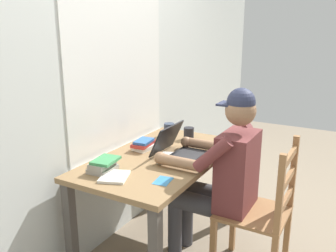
{
  "coord_description": "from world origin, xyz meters",
  "views": [
    {
      "loc": [
        -2.02,
        -1.19,
        1.59
      ],
      "look_at": [
        0.01,
        -0.05,
        0.95
      ],
      "focal_mm": 38.09,
      "sensor_mm": 36.0,
      "label": 1
    }
  ],
  "objects": [
    {
      "name": "seated_person",
      "position": [
        0.04,
        -0.44,
        0.69
      ],
      "size": [
        0.5,
        0.6,
        1.25
      ],
      "color": "brown",
      "rests_on": "ground"
    },
    {
      "name": "paper_pile_back_corner",
      "position": [
        -0.02,
        -0.11,
        0.73
      ],
      "size": [
        0.27,
        0.25,
        0.01
      ],
      "primitive_type": "cube",
      "rotation": [
        0.0,
        0.0,
        0.33
      ],
      "color": "silver",
      "rests_on": "desk"
    },
    {
      "name": "laptop",
      "position": [
        0.05,
        -0.11,
        0.78
      ],
      "size": [
        0.33,
        0.33,
        0.22
      ],
      "color": "black",
      "rests_on": "desk"
    },
    {
      "name": "book_stack_side",
      "position": [
        0.06,
        0.18,
        0.76
      ],
      "size": [
        0.21,
        0.14,
        0.07
      ],
      "color": "white",
      "rests_on": "desk"
    },
    {
      "name": "landscape_photo_print",
      "position": [
        -0.36,
        -0.23,
        0.73
      ],
      "size": [
        0.14,
        0.11,
        0.0
      ],
      "primitive_type": "cube",
      "rotation": [
        0.0,
        0.0,
        0.14
      ],
      "color": "teal",
      "rests_on": "desk"
    },
    {
      "name": "ground_plane",
      "position": [
        0.0,
        0.0,
        0.0
      ],
      "size": [
        8.0,
        8.0,
        0.0
      ],
      "primitive_type": "plane",
      "color": "gray"
    },
    {
      "name": "coffee_mug_white",
      "position": [
        0.22,
        0.08,
        0.78
      ],
      "size": [
        0.12,
        0.08,
        0.1
      ],
      "color": "silver",
      "rests_on": "desk"
    },
    {
      "name": "coffee_mug_spare",
      "position": [
        0.45,
        0.19,
        0.78
      ],
      "size": [
        0.12,
        0.09,
        0.1
      ],
      "color": "#2D384C",
      "rests_on": "desk"
    },
    {
      "name": "book_stack_main",
      "position": [
        -0.42,
        0.17,
        0.77
      ],
      "size": [
        0.19,
        0.16,
        0.08
      ],
      "color": "gray",
      "rests_on": "desk"
    },
    {
      "name": "back_wall",
      "position": [
        0.0,
        0.44,
        1.3
      ],
      "size": [
        6.0,
        0.08,
        2.6
      ],
      "color": "beige",
      "rests_on": "ground"
    },
    {
      "name": "desk",
      "position": [
        0.0,
        0.0,
        0.62
      ],
      "size": [
        1.28,
        0.73,
        0.73
      ],
      "color": "olive",
      "rests_on": "ground"
    },
    {
      "name": "paper_pile_near_laptop",
      "position": [
        -0.46,
        0.05,
        0.74
      ],
      "size": [
        0.23,
        0.21,
        0.02
      ],
      "primitive_type": "cube",
      "rotation": [
        0.0,
        0.0,
        0.38
      ],
      "color": "silver",
      "rests_on": "desk"
    },
    {
      "name": "wooden_chair",
      "position": [
        0.04,
        -0.72,
        0.46
      ],
      "size": [
        0.42,
        0.42,
        0.94
      ],
      "color": "olive",
      "rests_on": "ground"
    },
    {
      "name": "paper_pile_side",
      "position": [
        -0.01,
        -0.17,
        0.73
      ],
      "size": [
        0.26,
        0.19,
        0.0
      ],
      "primitive_type": "cube",
      "rotation": [
        0.0,
        0.0,
        0.18
      ],
      "color": "white",
      "rests_on": "desk"
    },
    {
      "name": "computer_mouse",
      "position": [
        0.35,
        -0.16,
        0.74
      ],
      "size": [
        0.06,
        0.1,
        0.03
      ],
      "primitive_type": "ellipsoid",
      "color": "black",
      "rests_on": "desk"
    },
    {
      "name": "coffee_mug_dark",
      "position": [
        0.44,
        -0.0,
        0.78
      ],
      "size": [
        0.12,
        0.08,
        0.1
      ],
      "color": "black",
      "rests_on": "desk"
    }
  ]
}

